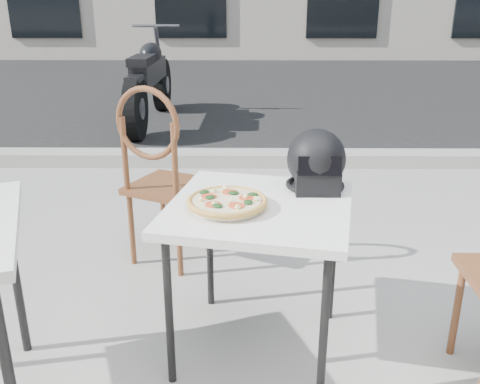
{
  "coord_description": "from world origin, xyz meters",
  "views": [
    {
      "loc": [
        -0.49,
        -1.65,
        1.47
      ],
      "look_at": [
        -0.5,
        0.33,
        0.73
      ],
      "focal_mm": 40.0,
      "sensor_mm": 36.0,
      "label": 1
    }
  ],
  "objects_px": {
    "helmet": "(316,163)",
    "motorcycle": "(150,82)",
    "cafe_table_main": "(259,218)",
    "cafe_chair_side": "(160,168)",
    "pizza": "(227,201)",
    "plate": "(227,206)"
  },
  "relations": [
    {
      "from": "cafe_table_main",
      "to": "cafe_chair_side",
      "type": "distance_m",
      "value": 0.93
    },
    {
      "from": "helmet",
      "to": "cafe_chair_side",
      "type": "relative_size",
      "value": 0.25
    },
    {
      "from": "cafe_table_main",
      "to": "cafe_chair_side",
      "type": "height_order",
      "value": "cafe_chair_side"
    },
    {
      "from": "pizza",
      "to": "motorcycle",
      "type": "xyz_separation_m",
      "value": [
        -1.05,
        4.36,
        -0.22
      ]
    },
    {
      "from": "helmet",
      "to": "cafe_chair_side",
      "type": "bearing_deg",
      "value": 142.3
    },
    {
      "from": "cafe_table_main",
      "to": "pizza",
      "type": "bearing_deg",
      "value": -159.2
    },
    {
      "from": "cafe_table_main",
      "to": "motorcycle",
      "type": "relative_size",
      "value": 0.38
    },
    {
      "from": "helmet",
      "to": "cafe_chair_side",
      "type": "distance_m",
      "value": 0.99
    },
    {
      "from": "plate",
      "to": "cafe_chair_side",
      "type": "height_order",
      "value": "cafe_chair_side"
    },
    {
      "from": "motorcycle",
      "to": "cafe_chair_side",
      "type": "bearing_deg",
      "value": -77.63
    },
    {
      "from": "cafe_chair_side",
      "to": "motorcycle",
      "type": "relative_size",
      "value": 0.47
    },
    {
      "from": "pizza",
      "to": "helmet",
      "type": "height_order",
      "value": "helmet"
    },
    {
      "from": "plate",
      "to": "pizza",
      "type": "xyz_separation_m",
      "value": [
        0.0,
        0.0,
        0.02
      ]
    },
    {
      "from": "cafe_table_main",
      "to": "cafe_chair_side",
      "type": "bearing_deg",
      "value": 123.74
    },
    {
      "from": "plate",
      "to": "motorcycle",
      "type": "distance_m",
      "value": 4.49
    },
    {
      "from": "cafe_table_main",
      "to": "motorcycle",
      "type": "height_order",
      "value": "motorcycle"
    },
    {
      "from": "helmet",
      "to": "motorcycle",
      "type": "height_order",
      "value": "motorcycle"
    },
    {
      "from": "cafe_table_main",
      "to": "helmet",
      "type": "distance_m",
      "value": 0.35
    },
    {
      "from": "cafe_chair_side",
      "to": "motorcycle",
      "type": "xyz_separation_m",
      "value": [
        -0.66,
        3.53,
        -0.09
      ]
    },
    {
      "from": "cafe_table_main",
      "to": "helmet",
      "type": "xyz_separation_m",
      "value": [
        0.24,
        0.18,
        0.18
      ]
    },
    {
      "from": "plate",
      "to": "pizza",
      "type": "height_order",
      "value": "pizza"
    },
    {
      "from": "plate",
      "to": "helmet",
      "type": "height_order",
      "value": "helmet"
    }
  ]
}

